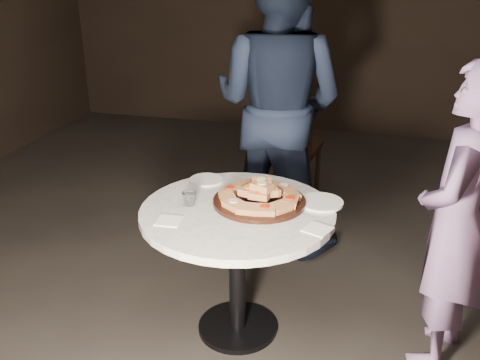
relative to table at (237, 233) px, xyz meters
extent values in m
plane|color=black|center=(0.11, 0.13, -0.57)|extent=(7.00, 7.00, 0.00)
cylinder|color=black|center=(0.00, 0.00, -0.56)|extent=(0.46, 0.46, 0.03)
cylinder|color=black|center=(0.00, 0.00, -0.22)|extent=(0.09, 0.09, 0.65)
cylinder|color=silver|center=(0.00, 0.00, 0.11)|extent=(1.05, 1.05, 0.04)
cylinder|color=black|center=(0.09, 0.09, 0.14)|extent=(0.46, 0.46, 0.02)
cube|color=#B17344|center=(0.24, 0.07, 0.17)|extent=(0.07, 0.10, 0.04)
cylinder|color=red|center=(0.24, 0.07, 0.19)|extent=(0.04, 0.04, 0.01)
cube|color=#B17344|center=(0.23, 0.15, 0.17)|extent=(0.11, 0.12, 0.04)
cube|color=#B17344|center=(0.18, 0.21, 0.17)|extent=(0.12, 0.12, 0.04)
cylinder|color=beige|center=(0.18, 0.21, 0.19)|extent=(0.06, 0.06, 0.01)
cube|color=#B17344|center=(0.11, 0.24, 0.17)|extent=(0.11, 0.10, 0.04)
cube|color=#B17344|center=(0.03, 0.23, 0.17)|extent=(0.11, 0.10, 0.04)
cylinder|color=red|center=(0.03, 0.23, 0.19)|extent=(0.06, 0.06, 0.01)
cube|color=#B17344|center=(-0.04, 0.19, 0.17)|extent=(0.11, 0.12, 0.04)
cube|color=#B17344|center=(-0.07, 0.11, 0.17)|extent=(0.10, 0.11, 0.04)
cylinder|color=red|center=(-0.07, 0.11, 0.19)|extent=(0.06, 0.06, 0.01)
cube|color=#B17344|center=(-0.06, 0.03, 0.17)|extent=(0.11, 0.12, 0.04)
cube|color=#B17344|center=(-0.01, -0.03, 0.17)|extent=(0.12, 0.12, 0.04)
cylinder|color=beige|center=(-0.01, -0.03, 0.19)|extent=(0.06, 0.06, 0.01)
cube|color=#B17344|center=(0.06, -0.06, 0.17)|extent=(0.10, 0.08, 0.04)
cube|color=#B17344|center=(0.15, -0.05, 0.17)|extent=(0.11, 0.09, 0.04)
cylinder|color=red|center=(0.15, -0.05, 0.19)|extent=(0.05, 0.05, 0.01)
cube|color=#B17344|center=(0.21, -0.01, 0.17)|extent=(0.12, 0.12, 0.04)
cube|color=#B17344|center=(0.14, 0.10, 0.20)|extent=(0.10, 0.12, 0.04)
cylinder|color=#2D6B1E|center=(0.14, 0.10, 0.22)|extent=(0.06, 0.06, 0.01)
cube|color=#B17344|center=(0.07, 0.14, 0.20)|extent=(0.09, 0.11, 0.04)
cylinder|color=beige|center=(0.07, 0.14, 0.22)|extent=(0.05, 0.05, 0.01)
cube|color=#B17344|center=(0.04, 0.08, 0.20)|extent=(0.10, 0.12, 0.04)
cylinder|color=orange|center=(0.04, 0.08, 0.22)|extent=(0.06, 0.06, 0.01)
cube|color=#B17344|center=(0.10, 0.04, 0.20)|extent=(0.10, 0.08, 0.04)
cylinder|color=red|center=(0.10, 0.04, 0.22)|extent=(0.05, 0.05, 0.01)
cube|color=#B17344|center=(0.14, 0.10, 0.20)|extent=(0.12, 0.12, 0.04)
cylinder|color=#2D6B1E|center=(0.14, 0.10, 0.22)|extent=(0.06, 0.06, 0.01)
cube|color=#B17344|center=(0.10, 0.06, 0.23)|extent=(0.11, 0.10, 0.04)
cylinder|color=beige|center=(0.10, 0.06, 0.25)|extent=(0.06, 0.06, 0.01)
cube|color=#B17344|center=(0.09, 0.11, 0.23)|extent=(0.11, 0.09, 0.04)
cylinder|color=beige|center=(0.09, 0.11, 0.25)|extent=(0.05, 0.05, 0.01)
cylinder|color=white|center=(-0.25, 0.29, 0.14)|extent=(0.18, 0.18, 0.01)
cylinder|color=white|center=(0.38, 0.16, 0.14)|extent=(0.24, 0.24, 0.01)
imported|color=silver|center=(-0.24, -0.02, 0.16)|extent=(0.09, 0.09, 0.07)
cube|color=white|center=(-0.27, -0.20, 0.13)|extent=(0.12, 0.12, 0.01)
cube|color=white|center=(0.40, -0.11, 0.13)|extent=(0.14, 0.14, 0.01)
cube|color=black|center=(-0.02, 1.68, -0.13)|extent=(0.46, 0.46, 0.04)
cube|color=black|center=(-0.04, 1.48, 0.09)|extent=(0.42, 0.09, 0.44)
cylinder|color=black|center=(0.18, 1.84, -0.35)|extent=(0.04, 0.04, 0.44)
cylinder|color=black|center=(-0.17, 1.88, -0.35)|extent=(0.04, 0.04, 0.44)
cylinder|color=black|center=(0.14, 1.48, -0.35)|extent=(0.04, 0.04, 0.44)
cylinder|color=black|center=(-0.21, 1.53, -0.35)|extent=(0.04, 0.04, 0.44)
imported|color=#141C30|center=(-0.02, 1.05, 0.37)|extent=(1.07, 0.93, 1.88)
imported|color=slate|center=(0.99, 0.07, 0.15)|extent=(0.50, 0.61, 1.45)
camera|label=1|loc=(0.59, -2.22, 1.24)|focal=40.00mm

